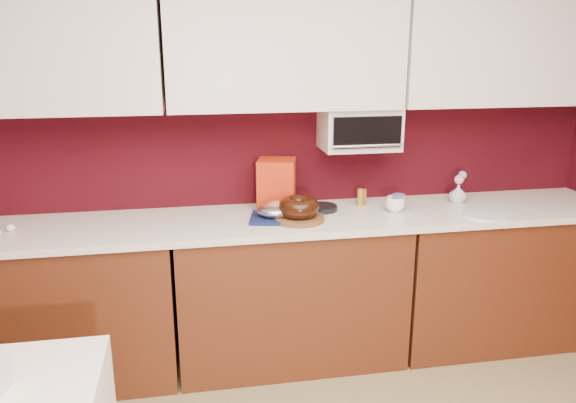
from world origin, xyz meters
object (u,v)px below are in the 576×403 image
Objects in this scene: bundt_cake at (299,207)px; coffee_mug at (395,203)px; pandoro_box at (277,184)px; flower_vase at (458,192)px; blue_jar at (398,202)px; toaster_oven at (359,128)px; foil_ham_nest at (275,210)px.

coffee_mug is (0.59, 0.07, -0.03)m from bundt_cake.
pandoro_box is (-0.08, 0.28, 0.07)m from bundt_cake.
flower_vase is (1.05, 0.18, -0.01)m from bundt_cake.
bundt_cake is at bearing -170.01° from blue_jar.
toaster_oven is 0.62m from bundt_cake.
pandoro_box is at bearing 162.87° from coffee_mug.
toaster_oven is at bearing 174.33° from flower_vase.
pandoro_box is 3.24× the size of blue_jar.
coffee_mug is at bearing 6.62° from bundt_cake.
flower_vase is at bearing 9.98° from blue_jar.
coffee_mug is at bearing 2.18° from foil_ham_nest.
coffee_mug is 1.18× the size of blue_jar.
blue_jar is (0.04, 0.04, -0.01)m from coffee_mug.
toaster_oven is 4.89× the size of blue_jar.
blue_jar is (0.63, 0.11, -0.03)m from bundt_cake.
toaster_oven is 1.51× the size of pandoro_box.
bundt_cake is at bearing -173.38° from coffee_mug.
coffee_mug reaches higher than foil_ham_nest.
toaster_oven is 2.16× the size of foil_ham_nest.
bundt_cake is at bearing -148.94° from toaster_oven.
toaster_oven is 3.45× the size of flower_vase.
pandoro_box is at bearing 106.47° from bundt_cake.
foil_ham_nest is at bearing -174.75° from blue_jar.
flower_vase is (1.13, -0.09, -0.08)m from pandoro_box.
flower_vase is (0.46, 0.12, 0.01)m from coffee_mug.
foil_ham_nest is 0.72m from coffee_mug.
toaster_oven reaches higher than pandoro_box.
foil_ham_nest is 1.92× the size of coffee_mug.
flower_vase is at bearing 9.69° from pandoro_box.
bundt_cake is at bearing -18.13° from foil_ham_nest.
pandoro_box is 2.29× the size of flower_vase.
coffee_mug is at bearing -165.73° from flower_vase.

